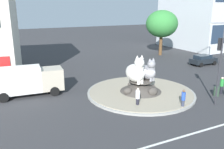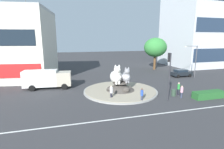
{
  "view_description": "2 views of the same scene",
  "coord_description": "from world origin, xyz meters",
  "px_view_note": "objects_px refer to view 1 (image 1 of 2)",
  "views": [
    {
      "loc": [
        -12.58,
        -19.26,
        8.44
      ],
      "look_at": [
        -2.81,
        0.78,
        2.12
      ],
      "focal_mm": 38.76,
      "sensor_mm": 36.0,
      "label": 1
    },
    {
      "loc": [
        -7.47,
        -22.88,
        7.5
      ],
      "look_at": [
        -1.39,
        -0.47,
        2.69
      ],
      "focal_mm": 27.52,
      "sensor_mm": 36.0,
      "label": 2
    }
  ],
  "objects_px": {
    "broadleaf_tree_behind_island": "(162,24)",
    "streetlight_arm": "(221,40)",
    "pedestrian_white_shirt": "(138,97)",
    "cat_statue_grey": "(148,71)",
    "delivery_box_truck": "(25,80)",
    "pedestrian_blue_shirt": "(183,99)",
    "litter_bin": "(216,91)",
    "pedestrian_green_shirt": "(222,85)",
    "cat_statue_white": "(136,72)",
    "traffic_light_mast": "(219,60)",
    "sedan_on_far_lane": "(203,60)"
  },
  "relations": [
    {
      "from": "streetlight_arm",
      "to": "delivery_box_truck",
      "type": "xyz_separation_m",
      "value": [
        -27.13,
        -0.72,
        -2.18
      ]
    },
    {
      "from": "cat_statue_white",
      "to": "pedestrian_green_shirt",
      "type": "relative_size",
      "value": 1.58
    },
    {
      "from": "broadleaf_tree_behind_island",
      "to": "pedestrian_white_shirt",
      "type": "bearing_deg",
      "value": -131.46
    },
    {
      "from": "traffic_light_mast",
      "to": "delivery_box_truck",
      "type": "xyz_separation_m",
      "value": [
        -14.79,
        9.6,
        -2.49
      ]
    },
    {
      "from": "broadleaf_tree_behind_island",
      "to": "pedestrian_green_shirt",
      "type": "bearing_deg",
      "value": -109.66
    },
    {
      "from": "cat_statue_grey",
      "to": "broadleaf_tree_behind_island",
      "type": "height_order",
      "value": "broadleaf_tree_behind_island"
    },
    {
      "from": "traffic_light_mast",
      "to": "sedan_on_far_lane",
      "type": "relative_size",
      "value": 1.42
    },
    {
      "from": "pedestrian_green_shirt",
      "to": "litter_bin",
      "type": "height_order",
      "value": "pedestrian_green_shirt"
    },
    {
      "from": "cat_statue_white",
      "to": "pedestrian_green_shirt",
      "type": "height_order",
      "value": "cat_statue_white"
    },
    {
      "from": "cat_statue_grey",
      "to": "pedestrian_green_shirt",
      "type": "height_order",
      "value": "cat_statue_grey"
    },
    {
      "from": "pedestrian_blue_shirt",
      "to": "litter_bin",
      "type": "height_order",
      "value": "pedestrian_blue_shirt"
    },
    {
      "from": "pedestrian_blue_shirt",
      "to": "pedestrian_green_shirt",
      "type": "distance_m",
      "value": 6.07
    },
    {
      "from": "cat_statue_white",
      "to": "cat_statue_grey",
      "type": "bearing_deg",
      "value": 90.15
    },
    {
      "from": "pedestrian_white_shirt",
      "to": "pedestrian_green_shirt",
      "type": "bearing_deg",
      "value": 67.11
    },
    {
      "from": "delivery_box_truck",
      "to": "pedestrian_green_shirt",
      "type": "bearing_deg",
      "value": -19.78
    },
    {
      "from": "cat_statue_grey",
      "to": "traffic_light_mast",
      "type": "relative_size",
      "value": 0.4
    },
    {
      "from": "cat_statue_grey",
      "to": "litter_bin",
      "type": "relative_size",
      "value": 2.62
    },
    {
      "from": "pedestrian_blue_shirt",
      "to": "delivery_box_truck",
      "type": "distance_m",
      "value": 14.76
    },
    {
      "from": "broadleaf_tree_behind_island",
      "to": "cat_statue_grey",
      "type": "bearing_deg",
      "value": -130.46
    },
    {
      "from": "broadleaf_tree_behind_island",
      "to": "litter_bin",
      "type": "relative_size",
      "value": 8.69
    },
    {
      "from": "delivery_box_truck",
      "to": "pedestrian_white_shirt",
      "type": "bearing_deg",
      "value": -36.31
    },
    {
      "from": "pedestrian_green_shirt",
      "to": "sedan_on_far_lane",
      "type": "xyz_separation_m",
      "value": [
        7.82,
        9.91,
        -0.14
      ]
    },
    {
      "from": "streetlight_arm",
      "to": "litter_bin",
      "type": "xyz_separation_m",
      "value": [
        -10.47,
        -8.9,
        -3.31
      ]
    },
    {
      "from": "litter_bin",
      "to": "cat_statue_grey",
      "type": "bearing_deg",
      "value": 145.93
    },
    {
      "from": "broadleaf_tree_behind_island",
      "to": "pedestrian_green_shirt",
      "type": "distance_m",
      "value": 20.59
    },
    {
      "from": "pedestrian_white_shirt",
      "to": "delivery_box_truck",
      "type": "bearing_deg",
      "value": -149.05
    },
    {
      "from": "cat_statue_white",
      "to": "broadleaf_tree_behind_island",
      "type": "xyz_separation_m",
      "value": [
        14.62,
        15.5,
        3.09
      ]
    },
    {
      "from": "cat_statue_grey",
      "to": "streetlight_arm",
      "type": "bearing_deg",
      "value": 102.67
    },
    {
      "from": "pedestrian_green_shirt",
      "to": "litter_bin",
      "type": "distance_m",
      "value": 1.01
    },
    {
      "from": "broadleaf_tree_behind_island",
      "to": "litter_bin",
      "type": "xyz_separation_m",
      "value": [
        -7.62,
        -19.1,
        -5.02
      ]
    },
    {
      "from": "pedestrian_green_shirt",
      "to": "sedan_on_far_lane",
      "type": "distance_m",
      "value": 12.62
    },
    {
      "from": "cat_statue_white",
      "to": "traffic_light_mast",
      "type": "relative_size",
      "value": 0.47
    },
    {
      "from": "cat_statue_grey",
      "to": "broadleaf_tree_behind_island",
      "type": "xyz_separation_m",
      "value": [
        13.12,
        15.38,
        3.25
      ]
    },
    {
      "from": "cat_statue_grey",
      "to": "litter_bin",
      "type": "height_order",
      "value": "cat_statue_grey"
    },
    {
      "from": "broadleaf_tree_behind_island",
      "to": "litter_bin",
      "type": "distance_m",
      "value": 21.17
    },
    {
      "from": "cat_statue_white",
      "to": "pedestrian_blue_shirt",
      "type": "bearing_deg",
      "value": 18.3
    },
    {
      "from": "traffic_light_mast",
      "to": "streetlight_arm",
      "type": "bearing_deg",
      "value": -58.78
    },
    {
      "from": "litter_bin",
      "to": "sedan_on_far_lane",
      "type": "bearing_deg",
      "value": 49.34
    },
    {
      "from": "traffic_light_mast",
      "to": "streetlight_arm",
      "type": "height_order",
      "value": "streetlight_arm"
    },
    {
      "from": "cat_statue_grey",
      "to": "pedestrian_white_shirt",
      "type": "distance_m",
      "value": 4.18
    },
    {
      "from": "broadleaf_tree_behind_island",
      "to": "streetlight_arm",
      "type": "relative_size",
      "value": 1.25
    },
    {
      "from": "cat_statue_grey",
      "to": "pedestrian_green_shirt",
      "type": "bearing_deg",
      "value": 55.68
    },
    {
      "from": "cat_statue_grey",
      "to": "pedestrian_green_shirt",
      "type": "distance_m",
      "value": 7.39
    },
    {
      "from": "pedestrian_blue_shirt",
      "to": "pedestrian_white_shirt",
      "type": "distance_m",
      "value": 3.83
    },
    {
      "from": "cat_statue_white",
      "to": "pedestrian_blue_shirt",
      "type": "height_order",
      "value": "cat_statue_white"
    },
    {
      "from": "broadleaf_tree_behind_island",
      "to": "delivery_box_truck",
      "type": "bearing_deg",
      "value": -155.77
    },
    {
      "from": "litter_bin",
      "to": "pedestrian_green_shirt",
      "type": "bearing_deg",
      "value": 12.51
    },
    {
      "from": "cat_statue_grey",
      "to": "delivery_box_truck",
      "type": "height_order",
      "value": "cat_statue_grey"
    },
    {
      "from": "pedestrian_blue_shirt",
      "to": "delivery_box_truck",
      "type": "relative_size",
      "value": 0.24
    },
    {
      "from": "cat_statue_grey",
      "to": "pedestrian_green_shirt",
      "type": "xyz_separation_m",
      "value": [
        6.36,
        -3.53,
        -1.27
      ]
    }
  ]
}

